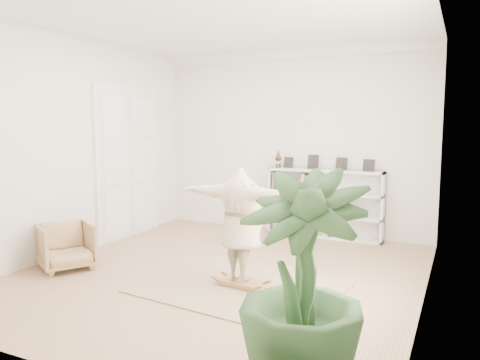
# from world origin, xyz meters

# --- Properties ---
(floor) EXTENTS (6.00, 6.00, 0.00)m
(floor) POSITION_xyz_m (0.00, 0.00, 0.00)
(floor) COLOR #986C4E
(floor) RESTS_ON ground
(room_shell) EXTENTS (6.00, 6.00, 6.00)m
(room_shell) POSITION_xyz_m (0.00, 2.94, 3.51)
(room_shell) COLOR silver
(room_shell) RESTS_ON floor
(doors) EXTENTS (0.09, 1.78, 2.92)m
(doors) POSITION_xyz_m (-2.70, 1.30, 1.40)
(doors) COLOR white
(doors) RESTS_ON floor
(bookshelf) EXTENTS (2.20, 0.35, 1.64)m
(bookshelf) POSITION_xyz_m (0.74, 2.82, 0.64)
(bookshelf) COLOR silver
(bookshelf) RESTS_ON floor
(armchair) EXTENTS (1.02, 1.01, 0.69)m
(armchair) POSITION_xyz_m (-2.18, -0.81, 0.34)
(armchair) COLOR tan
(armchair) RESTS_ON floor
(rug) EXTENTS (2.70, 2.26, 0.02)m
(rug) POSITION_xyz_m (0.53, -0.40, 0.01)
(rug) COLOR tan
(rug) RESTS_ON floor
(rocker_board) EXTENTS (0.56, 0.37, 0.11)m
(rocker_board) POSITION_xyz_m (0.53, -0.40, 0.07)
(rocker_board) COLOR brown
(rocker_board) RESTS_ON rug
(person) EXTENTS (1.90, 0.70, 1.51)m
(person) POSITION_xyz_m (0.53, -0.40, 0.89)
(person) COLOR beige
(person) RESTS_ON rocker_board
(houseplant) EXTENTS (1.02, 1.02, 1.80)m
(houseplant) POSITION_xyz_m (2.01, -2.41, 0.90)
(houseplant) COLOR #30552A
(houseplant) RESTS_ON floor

